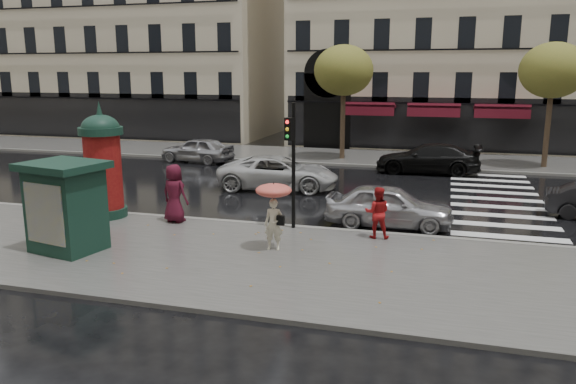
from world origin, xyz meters
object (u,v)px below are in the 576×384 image
(woman_umbrella, at_px, (274,205))
(morris_column, at_px, (103,162))
(car_white, at_px, (279,173))
(newsstand, at_px, (66,205))
(man_burgundy, at_px, (174,193))
(traffic_light, at_px, (292,153))
(woman_red, at_px, (377,213))
(car_black, at_px, (428,159))
(car_silver, at_px, (389,206))
(car_far_silver, at_px, (197,150))

(woman_umbrella, relative_size, morris_column, 0.49)
(car_white, bearing_deg, newsstand, 156.21)
(man_burgundy, distance_m, traffic_light, 4.32)
(woman_red, xyz_separation_m, car_black, (1.04, 12.60, -0.16))
(traffic_light, relative_size, car_silver, 0.96)
(woman_red, relative_size, car_white, 0.30)
(woman_umbrella, distance_m, morris_column, 7.16)
(traffic_light, bearing_deg, man_burgundy, -175.38)
(traffic_light, distance_m, newsstand, 6.93)
(woman_umbrella, relative_size, car_black, 0.38)
(traffic_light, height_order, car_far_silver, traffic_light)
(traffic_light, height_order, car_silver, traffic_light)
(newsstand, xyz_separation_m, car_silver, (8.55, 5.44, -0.71))
(car_white, height_order, car_black, car_black)
(traffic_light, bearing_deg, car_far_silver, 126.41)
(car_far_silver, bearing_deg, newsstand, 19.36)
(newsstand, bearing_deg, morris_column, 108.08)
(man_burgundy, distance_m, car_silver, 7.27)
(car_silver, relative_size, car_far_silver, 1.00)
(woman_umbrella, xyz_separation_m, traffic_light, (-0.10, 2.31, 1.16))
(newsstand, distance_m, car_far_silver, 16.63)
(morris_column, relative_size, newsstand, 1.58)
(car_silver, bearing_deg, car_white, 47.07)
(car_black, distance_m, car_far_silver, 12.91)
(car_silver, height_order, car_white, car_white)
(morris_column, relative_size, car_black, 0.77)
(woman_red, distance_m, morris_column, 9.63)
(car_black, bearing_deg, car_silver, -5.72)
(traffic_light, xyz_separation_m, car_black, (3.85, 12.27, -1.83))
(car_far_silver, bearing_deg, traffic_light, 43.65)
(morris_column, distance_m, traffic_light, 6.78)
(man_burgundy, height_order, newsstand, newsstand)
(man_burgundy, bearing_deg, car_silver, -152.43)
(newsstand, distance_m, car_black, 18.79)
(woman_umbrella, xyz_separation_m, newsstand, (-5.67, -1.66, 0.00))
(man_burgundy, distance_m, car_white, 6.89)
(woman_red, height_order, car_white, woman_red)
(car_far_silver, bearing_deg, woman_umbrella, 39.36)
(man_burgundy, height_order, morris_column, morris_column)
(woman_umbrella, relative_size, car_silver, 0.47)
(woman_umbrella, relative_size, car_far_silver, 0.47)
(traffic_light, height_order, car_white, traffic_light)
(newsstand, distance_m, car_silver, 10.16)
(man_burgundy, distance_m, car_far_silver, 13.56)
(man_burgundy, distance_m, morris_column, 2.87)
(man_burgundy, relative_size, newsstand, 0.78)
(woman_red, bearing_deg, morris_column, -5.85)
(woman_umbrella, distance_m, car_black, 15.07)
(morris_column, height_order, car_white, morris_column)
(car_black, bearing_deg, woman_red, -5.85)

